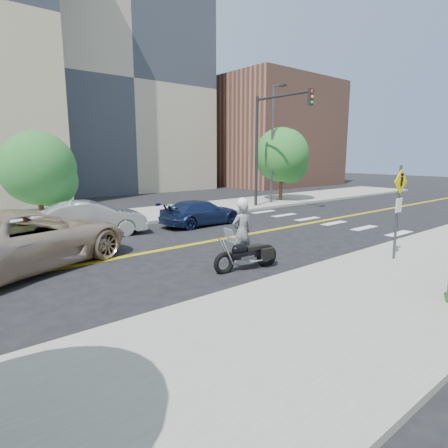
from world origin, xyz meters
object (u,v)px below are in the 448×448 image
(motorcyclist, at_px, (242,230))
(suv, at_px, (23,239))
(pedestrian_sign, at_px, (398,203))
(parked_car_blue, at_px, (201,213))
(motorcycle, at_px, (247,248))
(parked_car_silver, at_px, (91,219))

(motorcyclist, relative_size, suv, 0.32)
(pedestrian_sign, height_order, suv, pedestrian_sign)
(pedestrian_sign, distance_m, suv, 11.70)
(parked_car_blue, bearing_deg, motorcycle, 152.79)
(motorcycle, relative_size, suv, 0.33)
(pedestrian_sign, relative_size, parked_car_blue, 0.69)
(parked_car_silver, height_order, parked_car_blue, parked_car_silver)
(parked_car_silver, bearing_deg, parked_car_blue, -86.70)
(pedestrian_sign, distance_m, parked_car_blue, 9.62)
(parked_car_silver, bearing_deg, pedestrian_sign, -136.88)
(motorcycle, xyz_separation_m, suv, (-5.24, 4.36, 0.27))
(suv, bearing_deg, motorcycle, -152.44)
(pedestrian_sign, height_order, motorcyclist, pedestrian_sign)
(pedestrian_sign, distance_m, motorcyclist, 5.02)
(pedestrian_sign, height_order, parked_car_blue, pedestrian_sign)
(suv, bearing_deg, parked_car_blue, -96.07)
(suv, bearing_deg, parked_car_silver, -66.87)
(parked_car_blue, bearing_deg, pedestrian_sign, -176.73)
(suv, bearing_deg, motorcyclist, -145.71)
(pedestrian_sign, bearing_deg, parked_car_blue, 94.84)
(motorcyclist, height_order, suv, motorcyclist)
(motorcycle, relative_size, parked_car_blue, 0.51)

